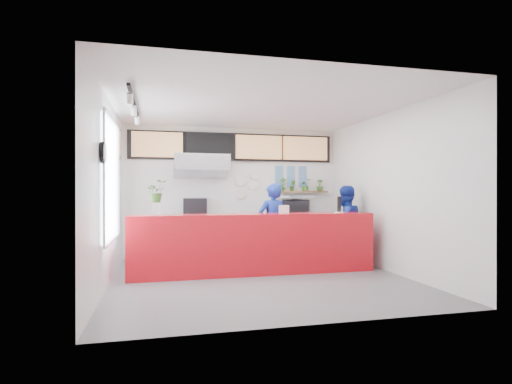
{
  "coord_description": "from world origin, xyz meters",
  "views": [
    {
      "loc": [
        -1.68,
        -6.74,
        1.52
      ],
      "look_at": [
        0.1,
        0.7,
        1.5
      ],
      "focal_mm": 28.0,
      "sensor_mm": 36.0,
      "label": 1
    }
  ],
  "objects_px": {
    "service_counter": "(255,244)",
    "panini_oven": "(195,209)",
    "espresso_machine": "(296,209)",
    "staff_center": "(273,225)",
    "pepper_mill": "(339,204)",
    "staff_right": "(345,225)"
  },
  "relations": [
    {
      "from": "espresso_machine",
      "to": "staff_right",
      "type": "height_order",
      "value": "staff_right"
    },
    {
      "from": "pepper_mill",
      "to": "staff_center",
      "type": "bearing_deg",
      "value": 158.21
    },
    {
      "from": "staff_center",
      "to": "espresso_machine",
      "type": "bearing_deg",
      "value": -137.25
    },
    {
      "from": "panini_oven",
      "to": "staff_right",
      "type": "bearing_deg",
      "value": -16.85
    },
    {
      "from": "service_counter",
      "to": "staff_center",
      "type": "xyz_separation_m",
      "value": [
        0.48,
        0.47,
        0.28
      ]
    },
    {
      "from": "espresso_machine",
      "to": "panini_oven",
      "type": "bearing_deg",
      "value": -155.49
    },
    {
      "from": "staff_right",
      "to": "panini_oven",
      "type": "bearing_deg",
      "value": -37.19
    },
    {
      "from": "staff_right",
      "to": "staff_center",
      "type": "bearing_deg",
      "value": -12.39
    },
    {
      "from": "service_counter",
      "to": "espresso_machine",
      "type": "height_order",
      "value": "espresso_machine"
    },
    {
      "from": "panini_oven",
      "to": "espresso_machine",
      "type": "distance_m",
      "value": 2.35
    },
    {
      "from": "espresso_machine",
      "to": "staff_center",
      "type": "xyz_separation_m",
      "value": [
        -0.94,
        -1.33,
        -0.27
      ]
    },
    {
      "from": "espresso_machine",
      "to": "staff_center",
      "type": "bearing_deg",
      "value": -100.96
    },
    {
      "from": "espresso_machine",
      "to": "staff_center",
      "type": "distance_m",
      "value": 1.65
    },
    {
      "from": "panini_oven",
      "to": "pepper_mill",
      "type": "distance_m",
      "value": 3.18
    },
    {
      "from": "panini_oven",
      "to": "staff_center",
      "type": "relative_size",
      "value": 0.31
    },
    {
      "from": "service_counter",
      "to": "staff_center",
      "type": "distance_m",
      "value": 0.73
    },
    {
      "from": "panini_oven",
      "to": "pepper_mill",
      "type": "height_order",
      "value": "pepper_mill"
    },
    {
      "from": "service_counter",
      "to": "pepper_mill",
      "type": "distance_m",
      "value": 1.83
    },
    {
      "from": "staff_center",
      "to": "service_counter",
      "type": "bearing_deg",
      "value": 32.92
    },
    {
      "from": "espresso_machine",
      "to": "staff_right",
      "type": "distance_m",
      "value": 1.46
    },
    {
      "from": "service_counter",
      "to": "panini_oven",
      "type": "bearing_deg",
      "value": 117.27
    },
    {
      "from": "panini_oven",
      "to": "espresso_machine",
      "type": "bearing_deg",
      "value": 6.25
    }
  ]
}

